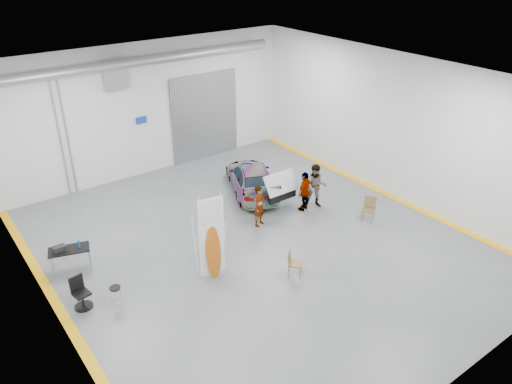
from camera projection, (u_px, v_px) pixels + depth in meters
ground at (256, 243)px, 18.09m from camera, size 16.00×16.00×0.00m
room_shell at (224, 119)px, 17.93m from camera, size 14.02×16.18×6.01m
sedan_car at (252, 178)px, 21.51m from camera, size 3.41×4.68×1.26m
person_a at (259, 206)px, 18.89m from camera, size 0.71×0.59×1.66m
person_b at (316, 186)px, 20.16m from camera, size 1.14×1.12×1.86m
person_c at (305, 191)px, 19.96m from camera, size 1.05×0.71×1.67m
surfboard_display at (214, 244)px, 15.81m from camera, size 0.86×0.33×3.06m
folding_chair_near at (295, 268)px, 16.26m from camera, size 0.61×0.68×0.92m
folding_chair_far at (368, 214)px, 19.40m from camera, size 0.62×0.74×0.97m
shop_stool at (116, 296)px, 14.90m from camera, size 0.35×0.35×0.68m
work_table at (66, 250)px, 16.27m from camera, size 1.43×1.01×1.06m
office_chair at (81, 294)px, 14.82m from camera, size 0.55×0.55×1.02m
trunk_lid at (280, 180)px, 19.84m from camera, size 1.47×0.89×0.04m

